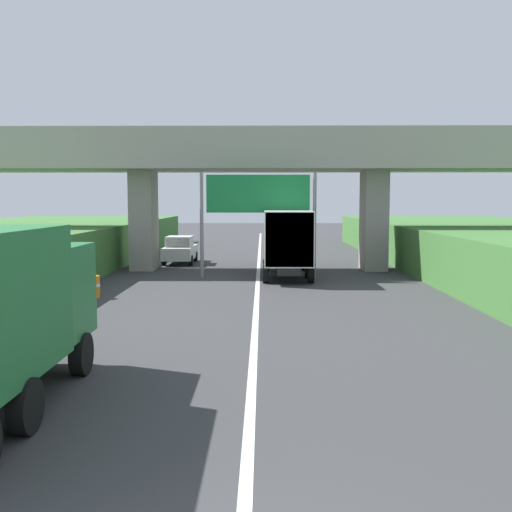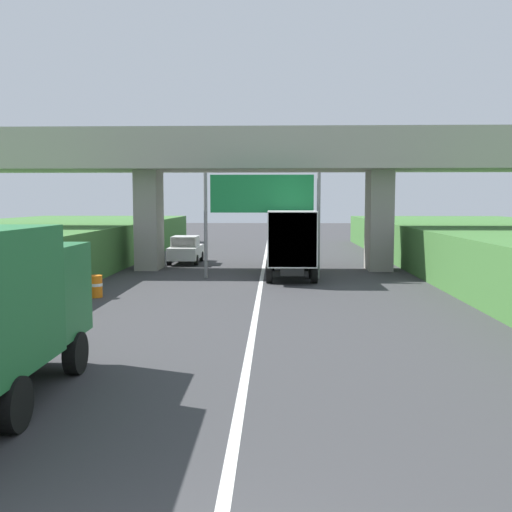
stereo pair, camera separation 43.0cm
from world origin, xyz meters
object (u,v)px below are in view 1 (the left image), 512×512
(truck_yellow, at_px, (287,240))
(overhead_highway_sign, at_px, (258,201))
(car_white, at_px, (180,250))
(construction_barrel_2, at_px, (52,307))
(construction_barrel_3, at_px, (93,287))

(truck_yellow, bearing_deg, overhead_highway_sign, -161.39)
(truck_yellow, bearing_deg, car_white, 134.47)
(truck_yellow, xyz_separation_m, construction_barrel_2, (-8.16, -11.27, -1.47))
(construction_barrel_2, distance_m, construction_barrel_3, 4.54)
(overhead_highway_sign, relative_size, construction_barrel_3, 6.53)
(car_white, xyz_separation_m, construction_barrel_2, (-1.74, -17.80, -0.40))
(overhead_highway_sign, height_order, construction_barrel_3, overhead_highway_sign)
(construction_barrel_3, bearing_deg, car_white, 82.72)
(overhead_highway_sign, xyz_separation_m, construction_barrel_3, (-6.64, -6.23, -3.47))
(truck_yellow, height_order, car_white, truck_yellow)
(construction_barrel_2, relative_size, construction_barrel_3, 1.00)
(truck_yellow, distance_m, construction_barrel_3, 10.64)
(overhead_highway_sign, distance_m, construction_barrel_3, 9.75)
(car_white, xyz_separation_m, construction_barrel_3, (-1.69, -13.26, -0.40))
(overhead_highway_sign, xyz_separation_m, truck_yellow, (1.47, 0.49, -2.00))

